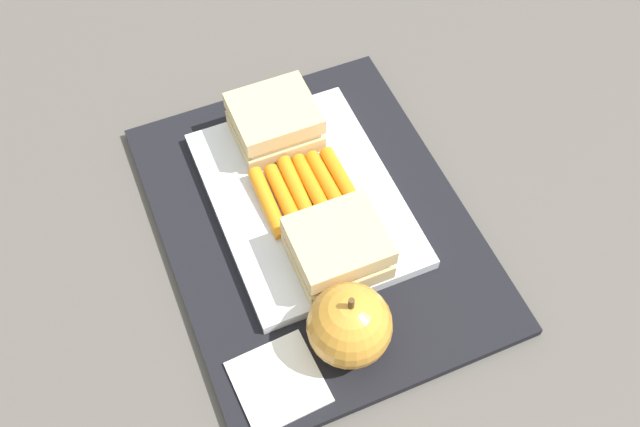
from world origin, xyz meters
name	(u,v)px	position (x,y,z in m)	size (l,w,h in m)	color
ground_plane	(315,227)	(0.00, 0.00, 0.00)	(2.40, 2.40, 0.00)	#56514C
lunchbag_mat	(315,224)	(0.00, 0.00, 0.01)	(0.36, 0.28, 0.01)	black
food_tray	(305,198)	(-0.03, 0.00, 0.02)	(0.23, 0.17, 0.01)	white
sandwich_half_left	(275,122)	(-0.10, 0.00, 0.04)	(0.07, 0.08, 0.04)	#DBC189
sandwich_half_right	(338,248)	(0.05, 0.00, 0.04)	(0.07, 0.08, 0.04)	#DBC189
carrot_sticks_bundle	(305,190)	(-0.03, 0.00, 0.03)	(0.08, 0.09, 0.02)	orange
apple	(349,325)	(0.12, -0.02, 0.05)	(0.07, 0.07, 0.08)	gold
paper_napkin	(278,382)	(0.14, -0.09, 0.01)	(0.07, 0.07, 0.00)	white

